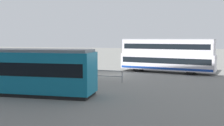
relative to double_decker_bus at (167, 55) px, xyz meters
The scene contains 6 objects.
ground_plane 7.01m from the double_decker_bus, 34.10° to the left, with size 160.00×160.00×0.00m, color gray.
double_decker_bus is the anchor object (origin of this frame).
tram_yellow 18.83m from the double_decker_bus, 55.18° to the left, with size 14.07×3.33×3.26m.
pedestrian_near_railing 13.22m from the double_decker_bus, 43.76° to the left, with size 0.44×0.44×1.57m.
pedestrian_railing 11.83m from the double_decker_bus, 46.41° to the left, with size 9.66×0.11×1.08m.
info_sign 14.24m from the double_decker_bus, 32.27° to the left, with size 0.93×0.22×2.28m.
Camera 1 is at (-7.96, 28.36, 4.02)m, focal length 43.40 mm.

